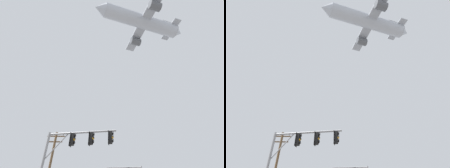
# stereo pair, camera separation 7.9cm
# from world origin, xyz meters

# --- Properties ---
(signal_pole_near) EXTENTS (5.56, 1.22, 6.09)m
(signal_pole_near) POSITION_xyz_m (-3.02, 7.39, 4.71)
(signal_pole_near) COLOR gray
(signal_pole_near) RESTS_ON ground
(utility_pole) EXTENTS (2.20, 0.28, 8.84)m
(utility_pole) POSITION_xyz_m (-6.99, 15.24, 4.71)
(utility_pole) COLOR brown
(utility_pole) RESTS_ON ground
(airplane) EXTENTS (29.25, 22.59, 8.06)m
(airplane) POSITION_xyz_m (9.56, 22.38, 46.88)
(airplane) COLOR #B7BCC6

